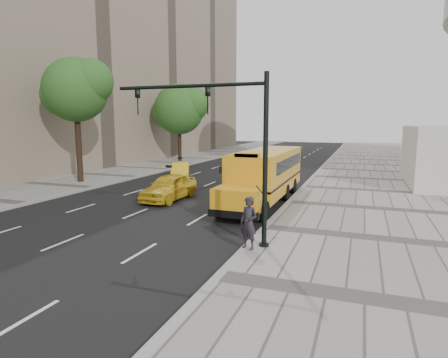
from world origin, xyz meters
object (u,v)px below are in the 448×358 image
(taxi_near, at_px, (169,187))
(taxi_far, at_px, (180,170))
(traffic_signal, at_px, (228,138))
(school_bus, at_px, (266,171))
(tree_c, at_px, (180,109))
(tree_b, at_px, (76,89))
(pedestrian, at_px, (249,223))

(taxi_near, distance_m, taxi_far, 8.85)
(taxi_near, distance_m, traffic_signal, 9.80)
(school_bus, height_order, taxi_far, school_bus)
(tree_c, relative_size, school_bus, 0.79)
(tree_c, xyz_separation_m, traffic_signal, (15.58, -26.73, -2.13))
(tree_b, relative_size, traffic_signal, 1.47)
(taxi_far, height_order, traffic_signal, traffic_signal)
(tree_b, height_order, school_bus, tree_b)
(tree_b, bearing_deg, taxi_near, -18.59)
(tree_c, bearing_deg, taxi_near, -64.88)
(taxi_near, bearing_deg, pedestrian, -44.30)
(pedestrian, bearing_deg, school_bus, 120.88)
(tree_b, height_order, tree_c, tree_b)
(school_bus, relative_size, taxi_far, 2.87)
(tree_b, distance_m, taxi_near, 11.72)
(taxi_far, bearing_deg, tree_c, 91.82)
(tree_b, bearing_deg, pedestrian, -32.21)
(tree_b, distance_m, school_bus, 15.88)
(tree_c, distance_m, taxi_near, 22.68)
(taxi_near, xyz_separation_m, taxi_far, (-3.40, 8.16, -0.13))
(tree_b, relative_size, tree_c, 1.04)
(tree_c, relative_size, taxi_far, 2.25)
(tree_b, height_order, pedestrian, tree_b)
(taxi_far, bearing_deg, tree_b, -164.92)
(tree_c, bearing_deg, pedestrian, -58.71)
(school_bus, bearing_deg, tree_b, 175.21)
(traffic_signal, bearing_deg, pedestrian, -26.76)
(school_bus, xyz_separation_m, taxi_near, (-5.54, -1.90, -0.97))
(tree_b, relative_size, pedestrian, 4.95)
(school_bus, distance_m, taxi_near, 5.94)
(taxi_far, bearing_deg, pedestrian, -80.53)
(tree_c, distance_m, pedestrian, 32.26)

